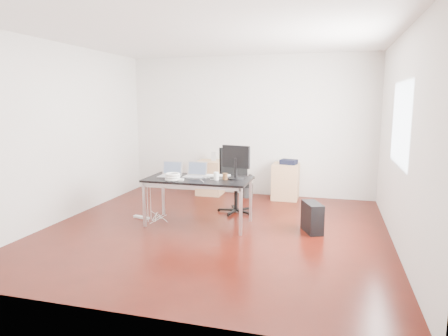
% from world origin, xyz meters
% --- Properties ---
extents(room_shell, '(5.00, 5.00, 5.00)m').
position_xyz_m(room_shell, '(0.04, 0.00, 1.40)').
color(room_shell, '#330B05').
rests_on(room_shell, ground).
extents(desk, '(1.60, 0.80, 0.73)m').
position_xyz_m(desk, '(-0.32, 0.22, 0.68)').
color(desk, black).
rests_on(desk, ground).
extents(office_chair, '(0.64, 0.65, 1.08)m').
position_xyz_m(office_chair, '(0.05, 1.11, 0.61)').
color(office_chair, black).
rests_on(office_chair, ground).
extents(filing_cabinet_left, '(0.50, 0.50, 0.70)m').
position_xyz_m(filing_cabinet_left, '(-0.75, 2.23, 0.35)').
color(filing_cabinet_left, tan).
rests_on(filing_cabinet_left, ground).
extents(filing_cabinet_right, '(0.50, 0.50, 0.70)m').
position_xyz_m(filing_cabinet_right, '(0.79, 2.23, 0.35)').
color(filing_cabinet_right, tan).
rests_on(filing_cabinet_right, ground).
extents(pc_tower, '(0.36, 0.49, 0.44)m').
position_xyz_m(pc_tower, '(1.41, 0.30, 0.22)').
color(pc_tower, black).
rests_on(pc_tower, ground).
extents(wastebasket, '(0.24, 0.24, 0.28)m').
position_xyz_m(wastebasket, '(0.03, 2.17, 0.14)').
color(wastebasket, black).
rests_on(wastebasket, ground).
extents(power_strip, '(0.31, 0.13, 0.04)m').
position_xyz_m(power_strip, '(-1.33, 0.26, 0.02)').
color(power_strip, white).
rests_on(power_strip, ground).
extents(laptop_left, '(0.33, 0.26, 0.23)m').
position_xyz_m(laptop_left, '(-0.79, 0.25, 0.79)').
color(laptop_left, silver).
rests_on(laptop_left, desk).
extents(laptop_right, '(0.35, 0.28, 0.23)m').
position_xyz_m(laptop_right, '(-0.40, 0.30, 0.79)').
color(laptop_right, silver).
rests_on(laptop_right, desk).
extents(monitor, '(0.45, 0.26, 0.51)m').
position_xyz_m(monitor, '(0.25, 0.33, 1.01)').
color(monitor, black).
rests_on(monitor, desk).
extents(keyboard, '(0.46, 0.22, 0.02)m').
position_xyz_m(keyboard, '(-0.10, 0.45, 0.74)').
color(keyboard, white).
rests_on(keyboard, desk).
extents(cup_white, '(0.09, 0.09, 0.12)m').
position_xyz_m(cup_white, '(-0.01, 0.15, 0.79)').
color(cup_white, white).
rests_on(cup_white, desk).
extents(cup_brown, '(0.08, 0.08, 0.10)m').
position_xyz_m(cup_brown, '(0.11, 0.21, 0.78)').
color(cup_brown, brown).
rests_on(cup_brown, desk).
extents(cable_coil, '(0.24, 0.24, 0.11)m').
position_xyz_m(cable_coil, '(-0.63, -0.03, 0.78)').
color(cable_coil, white).
rests_on(cable_coil, desk).
extents(power_adapter, '(0.08, 0.08, 0.03)m').
position_xyz_m(power_adapter, '(-0.49, -0.05, 0.74)').
color(power_adapter, white).
rests_on(power_adapter, desk).
extents(speaker, '(0.09, 0.08, 0.18)m').
position_xyz_m(speaker, '(-0.69, 2.27, 0.79)').
color(speaker, '#9E9E9E').
rests_on(speaker, filing_cabinet_left).
extents(navy_garment, '(0.34, 0.30, 0.09)m').
position_xyz_m(navy_garment, '(0.85, 2.18, 0.74)').
color(navy_garment, black).
rests_on(navy_garment, filing_cabinet_right).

